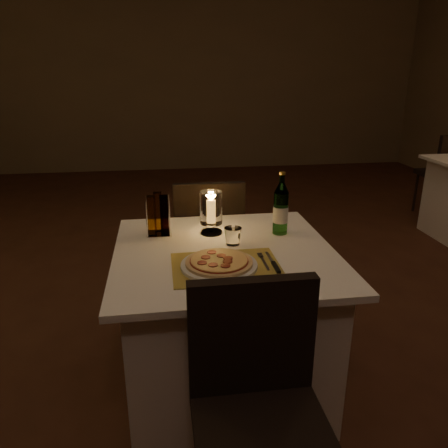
{
  "coord_description": "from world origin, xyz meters",
  "views": [
    {
      "loc": [
        -0.06,
        -1.96,
        1.52
      ],
      "look_at": [
        0.21,
        -0.13,
        0.86
      ],
      "focal_mm": 35.0,
      "sensor_mm": 36.0,
      "label": 1
    }
  ],
  "objects": [
    {
      "name": "placemat",
      "position": [
        0.19,
        -0.33,
        0.74
      ],
      "size": [
        0.45,
        0.34,
        0.0
      ],
      "primitive_type": "cube",
      "color": "#A68D39",
      "rests_on": "main_table"
    },
    {
      "name": "cruet_caddy",
      "position": [
        -0.09,
        0.1,
        0.84
      ],
      "size": [
        0.12,
        0.12,
        0.21
      ],
      "color": "white",
      "rests_on": "main_table"
    },
    {
      "name": "chair_near",
      "position": [
        0.21,
        -0.86,
        0.55
      ],
      "size": [
        0.42,
        0.42,
        0.9
      ],
      "color": "black",
      "rests_on": "ground"
    },
    {
      "name": "knife",
      "position": [
        0.39,
        -0.35,
        0.75
      ],
      "size": [
        0.02,
        0.22,
        0.01
      ],
      "color": "black",
      "rests_on": "placemat"
    },
    {
      "name": "chair_far",
      "position": [
        0.21,
        0.57,
        0.55
      ],
      "size": [
        0.42,
        0.42,
        0.9
      ],
      "color": "black",
      "rests_on": "ground"
    },
    {
      "name": "hurricane_candle",
      "position": [
        0.17,
        0.08,
        0.87
      ],
      "size": [
        0.11,
        0.11,
        0.22
      ],
      "color": "white",
      "rests_on": "main_table"
    },
    {
      "name": "fork",
      "position": [
        0.35,
        -0.29,
        0.75
      ],
      "size": [
        0.02,
        0.18,
        0.0
      ],
      "color": "silver",
      "rests_on": "placemat"
    },
    {
      "name": "floor",
      "position": [
        0.0,
        0.0,
        -0.01
      ],
      "size": [
        8.0,
        10.0,
        0.02
      ],
      "primitive_type": "cube",
      "color": "#492617",
      "rests_on": "ground"
    },
    {
      "name": "tumbler",
      "position": [
        0.26,
        -0.08,
        0.78
      ],
      "size": [
        0.08,
        0.08,
        0.08
      ],
      "primitive_type": null,
      "color": "white",
      "rests_on": "main_table"
    },
    {
      "name": "pizza",
      "position": [
        0.16,
        -0.33,
        0.77
      ],
      "size": [
        0.28,
        0.28,
        0.02
      ],
      "color": "#D8B77F",
      "rests_on": "plate"
    },
    {
      "name": "main_table",
      "position": [
        0.21,
        -0.15,
        0.37
      ],
      "size": [
        1.0,
        1.0,
        0.74
      ],
      "color": "white",
      "rests_on": "ground"
    },
    {
      "name": "plate",
      "position": [
        0.16,
        -0.33,
        0.75
      ],
      "size": [
        0.32,
        0.32,
        0.01
      ],
      "primitive_type": "cylinder",
      "color": "white",
      "rests_on": "placemat"
    },
    {
      "name": "wall_back",
      "position": [
        0.0,
        5.01,
        1.5
      ],
      "size": [
        8.0,
        0.02,
        3.0
      ],
      "primitive_type": "cube",
      "color": "olive",
      "rests_on": "ground"
    },
    {
      "name": "water_bottle",
      "position": [
        0.51,
        0.03,
        0.87
      ],
      "size": [
        0.08,
        0.08,
        0.31
      ],
      "color": "#5F9F56",
      "rests_on": "main_table"
    }
  ]
}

